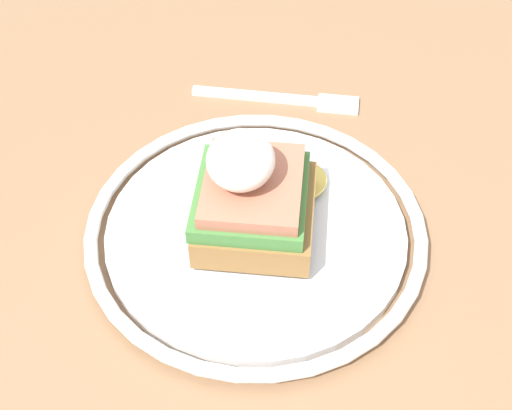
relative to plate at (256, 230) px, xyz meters
The scene contains 4 objects.
dining_table 0.13m from the plate, 87.77° to the right, with size 1.11×0.75×0.77m.
plate is the anchor object (origin of this frame).
sandwich 0.04m from the plate, 87.95° to the right, with size 0.11×0.09×0.08m.
fork 0.16m from the plate, behind, with size 0.02×0.15×0.00m.
Camera 1 is at (0.34, 0.05, 1.18)m, focal length 50.00 mm.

